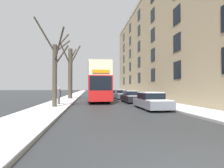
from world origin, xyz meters
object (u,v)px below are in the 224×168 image
object	(u,v)px
parked_car_1	(131,97)
parked_car_3	(115,94)
bare_tree_left_1	(70,71)
parked_car_2	(121,95)
double_decker_bus	(98,81)
pedestrian_left_sidewalk	(59,96)
bare_tree_left_0	(55,70)
parked_car_4	(111,93)
parked_car_0	(151,101)

from	to	relation	value
parked_car_1	parked_car_3	world-z (taller)	parked_car_3
bare_tree_left_1	parked_car_2	xyz separation A→B (m)	(7.66, 0.05, -3.50)
double_decker_bus	parked_car_1	bearing A→B (deg)	-33.21
parked_car_3	pedestrian_left_sidewalk	distance (m)	16.69
bare_tree_left_1	parked_car_2	distance (m)	8.42
bare_tree_left_0	parked_car_4	xyz separation A→B (m)	(7.72, 23.00, -2.60)
bare_tree_left_0	parked_car_3	distance (m)	18.92
bare_tree_left_1	parked_car_3	bearing A→B (deg)	34.94
parked_car_0	parked_car_2	size ratio (longest dim) A/B	1.04
bare_tree_left_1	parked_car_4	xyz separation A→B (m)	(7.66, 11.26, -3.55)
bare_tree_left_1	parked_car_2	size ratio (longest dim) A/B	1.86
parked_car_1	parked_car_2	size ratio (longest dim) A/B	1.04
bare_tree_left_0	bare_tree_left_1	xyz separation A→B (m)	(0.06, 11.74, 0.96)
double_decker_bus	parked_car_2	size ratio (longest dim) A/B	2.42
parked_car_2	parked_car_1	bearing A→B (deg)	-90.00
bare_tree_left_1	parked_car_1	world-z (taller)	bare_tree_left_1
parked_car_3	bare_tree_left_0	bearing A→B (deg)	-114.31
parked_car_4	pedestrian_left_sidewalk	xyz separation A→B (m)	(-7.79, -20.67, 0.34)
parked_car_2	pedestrian_left_sidewalk	bearing A→B (deg)	-129.47
bare_tree_left_0	bare_tree_left_1	size ratio (longest dim) A/B	0.87
bare_tree_left_0	parked_car_0	world-z (taller)	bare_tree_left_0
bare_tree_left_1	parked_car_4	world-z (taller)	bare_tree_left_1
double_decker_bus	parked_car_2	bearing A→B (deg)	47.28
double_decker_bus	parked_car_4	size ratio (longest dim) A/B	2.65
parked_car_1	parked_car_4	distance (m)	17.78
double_decker_bus	parked_car_0	distance (m)	10.01
bare_tree_left_0	parked_car_2	bearing A→B (deg)	56.79
double_decker_bus	parked_car_3	distance (m)	10.31
bare_tree_left_0	parked_car_3	size ratio (longest dim) A/B	1.56
parked_car_4	parked_car_2	bearing A→B (deg)	-90.00
parked_car_1	bare_tree_left_0	bearing A→B (deg)	-145.93
pedestrian_left_sidewalk	bare_tree_left_1	bearing A→B (deg)	-179.68
double_decker_bus	pedestrian_left_sidewalk	distance (m)	6.90
double_decker_bus	parked_car_0	xyz separation A→B (m)	(3.78, -9.06, -1.95)
parked_car_1	parked_car_3	size ratio (longest dim) A/B	1.00
parked_car_3	parked_car_4	distance (m)	5.91
parked_car_0	parked_car_1	distance (m)	6.58
double_decker_bus	parked_car_4	world-z (taller)	double_decker_bus
bare_tree_left_0	double_decker_bus	distance (m)	8.67
bare_tree_left_1	double_decker_bus	bearing A→B (deg)	-46.18
pedestrian_left_sidewalk	parked_car_2	bearing A→B (deg)	141.67
double_decker_bus	parked_car_3	size ratio (longest dim) A/B	2.33
parked_car_0	parked_car_3	distance (m)	18.45
bare_tree_left_0	double_decker_bus	bearing A→B (deg)	62.91
parked_car_1	parked_car_4	xyz separation A→B (m)	(0.00, 17.78, -0.02)
parked_car_1	parked_car_3	distance (m)	11.87
bare_tree_left_1	parked_car_1	xyz separation A→B (m)	(7.66, -6.52, -3.53)
parked_car_2	pedestrian_left_sidewalk	xyz separation A→B (m)	(-7.79, -9.46, 0.29)
parked_car_4	bare_tree_left_0	bearing A→B (deg)	-108.55
pedestrian_left_sidewalk	bare_tree_left_0	bearing A→B (deg)	3.02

